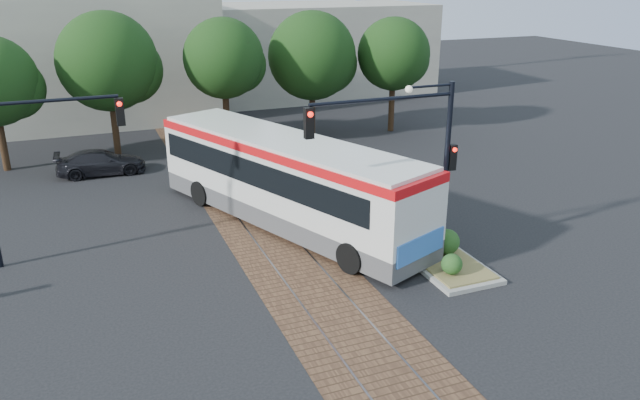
% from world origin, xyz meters
% --- Properties ---
extents(ground, '(120.00, 120.00, 0.00)m').
position_xyz_m(ground, '(0.00, 0.00, 0.00)').
color(ground, black).
rests_on(ground, ground).
extents(trackbed, '(3.60, 40.00, 0.02)m').
position_xyz_m(trackbed, '(0.00, 4.00, 0.01)').
color(trackbed, brown).
rests_on(trackbed, ground).
extents(tree_row, '(26.40, 5.60, 7.67)m').
position_xyz_m(tree_row, '(1.21, 16.42, 4.85)').
color(tree_row, '#382314').
rests_on(tree_row, ground).
extents(warehouses, '(40.00, 13.00, 8.00)m').
position_xyz_m(warehouses, '(-0.53, 28.75, 3.81)').
color(warehouses, '#ADA899').
rests_on(warehouses, ground).
extents(city_bus, '(7.59, 13.27, 3.54)m').
position_xyz_m(city_bus, '(0.93, 4.01, 1.97)').
color(city_bus, '#4C4D4F').
rests_on(city_bus, ground).
extents(traffic_island, '(2.20, 5.20, 1.13)m').
position_xyz_m(traffic_island, '(4.82, -0.90, 0.33)').
color(traffic_island, gray).
rests_on(traffic_island, ground).
extents(signal_pole_main, '(5.49, 0.46, 6.00)m').
position_xyz_m(signal_pole_main, '(3.86, -0.81, 4.16)').
color(signal_pole_main, black).
rests_on(signal_pole_main, ground).
extents(signal_pole_left, '(4.99, 0.34, 6.00)m').
position_xyz_m(signal_pole_left, '(-8.37, 4.00, 3.86)').
color(signal_pole_left, black).
rests_on(signal_pole_left, ground).
extents(parked_car, '(4.29, 1.85, 1.23)m').
position_xyz_m(parked_car, '(-5.56, 13.49, 0.62)').
color(parked_car, black).
rests_on(parked_car, ground).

